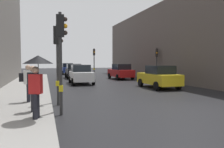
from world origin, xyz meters
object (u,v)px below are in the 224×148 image
at_px(car_dark_suv, 74,71).
at_px(traffic_light_near_right, 58,50).
at_px(car_blue_van, 68,69).
at_px(car_white_compact, 81,74).
at_px(pedestrian_with_black_backpack, 27,81).
at_px(traffic_light_mid_street, 157,58).
at_px(traffic_light_near_left, 61,45).
at_px(car_yellow_taxi, 159,77).
at_px(car_red_sedan, 121,72).
at_px(pedestrian_with_umbrella, 37,69).
at_px(traffic_light_far_median, 94,57).
at_px(pedestrian_in_dark_coat, 33,86).

bearing_deg(car_dark_suv, traffic_light_near_right, -99.50).
height_order(traffic_light_near_right, car_dark_suv, traffic_light_near_right).
height_order(car_blue_van, car_white_compact, same).
xyz_separation_m(traffic_light_near_right, pedestrian_with_black_backpack, (-1.42, 0.46, -1.48)).
xyz_separation_m(traffic_light_mid_street, traffic_light_near_left, (-10.92, -13.00, 0.32)).
height_order(car_yellow_taxi, pedestrian_with_black_backpack, pedestrian_with_black_backpack).
height_order(car_red_sedan, pedestrian_with_umbrella, pedestrian_with_umbrella).
bearing_deg(car_red_sedan, car_white_compact, -143.40).
xyz_separation_m(traffic_light_far_median, traffic_light_near_left, (-5.72, -20.69, 0.12)).
bearing_deg(traffic_light_near_left, car_blue_van, 84.03).
xyz_separation_m(car_red_sedan, pedestrian_in_dark_coat, (-8.89, -15.60, 0.25)).
bearing_deg(car_blue_van, traffic_light_mid_street, -61.57).
xyz_separation_m(traffic_light_near_left, pedestrian_in_dark_coat, (-1.06, 0.26, -1.61)).
xyz_separation_m(car_yellow_taxi, pedestrian_with_umbrella, (-8.77, -7.86, 0.96)).
bearing_deg(pedestrian_in_dark_coat, traffic_light_far_median, 71.64).
relative_size(car_yellow_taxi, pedestrian_in_dark_coat, 2.39).
bearing_deg(car_dark_suv, traffic_light_mid_street, -36.25).
relative_size(car_blue_van, pedestrian_with_black_backpack, 2.38).
bearing_deg(pedestrian_with_umbrella, car_blue_van, 82.56).
bearing_deg(pedestrian_with_black_backpack, car_dark_suv, 75.52).
bearing_deg(car_blue_van, car_dark_suv, -90.52).
bearing_deg(traffic_light_far_median, pedestrian_in_dark_coat, -108.36).
xyz_separation_m(pedestrian_with_umbrella, pedestrian_with_black_backpack, (-0.57, 3.47, -0.68)).
height_order(traffic_light_near_left, pedestrian_in_dark_coat, traffic_light_near_left).
bearing_deg(pedestrian_in_dark_coat, traffic_light_mid_street, 46.75).
xyz_separation_m(traffic_light_far_median, pedestrian_with_umbrella, (-6.57, -21.66, -0.78)).
xyz_separation_m(traffic_light_near_right, pedestrian_with_umbrella, (-0.85, -3.01, -0.81)).
distance_m(car_red_sedan, car_dark_suv, 5.88).
relative_size(traffic_light_far_median, car_blue_van, 0.90).
xyz_separation_m(traffic_light_far_median, traffic_light_near_right, (-5.72, -18.65, 0.03)).
xyz_separation_m(traffic_light_near_left, car_red_sedan, (7.84, 15.86, -1.86)).
bearing_deg(traffic_light_near_right, traffic_light_far_median, 72.94).
xyz_separation_m(traffic_light_near_right, car_yellow_taxi, (7.92, 4.86, -1.77)).
xyz_separation_m(car_blue_van, car_yellow_taxi, (5.01, -20.92, 0.00)).
xyz_separation_m(car_dark_suv, pedestrian_with_black_backpack, (-4.25, -16.45, 0.29)).
bearing_deg(traffic_light_near_left, pedestrian_with_umbrella, -131.08).
xyz_separation_m(car_blue_van, car_red_sedan, (4.93, -11.95, 0.00)).
relative_size(traffic_light_near_right, car_red_sedan, 0.90).
relative_size(car_dark_suv, car_yellow_taxi, 1.00).
xyz_separation_m(traffic_light_mid_street, car_white_compact, (-8.32, -1.03, -1.54)).
height_order(car_dark_suv, pedestrian_with_umbrella, pedestrian_with_umbrella).
distance_m(car_dark_suv, car_yellow_taxi, 13.08).
bearing_deg(car_dark_suv, car_white_compact, -91.82).
xyz_separation_m(traffic_light_near_right, car_dark_suv, (2.83, 16.90, -1.77)).
bearing_deg(traffic_light_near_left, traffic_light_near_right, 90.04).
relative_size(traffic_light_near_left, pedestrian_in_dark_coat, 2.25).
distance_m(car_yellow_taxi, pedestrian_with_umbrella, 11.82).
relative_size(traffic_light_mid_street, traffic_light_near_left, 0.88).
height_order(car_white_compact, pedestrian_in_dark_coat, pedestrian_in_dark_coat).
distance_m(car_blue_van, pedestrian_in_dark_coat, 27.83).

